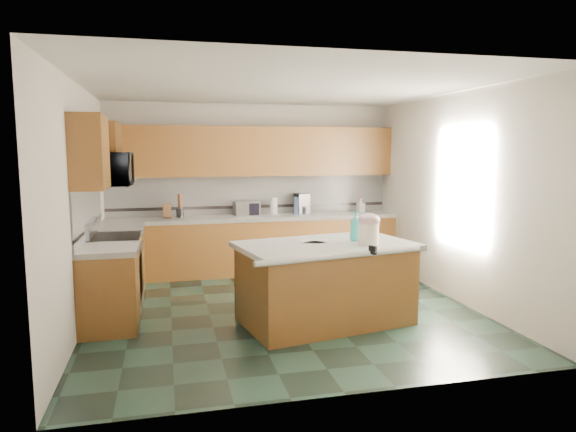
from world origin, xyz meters
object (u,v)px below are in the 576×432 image
object	(u,v)px
island_top	(326,246)
coffee_maker	(302,204)
soap_bottle_island	(356,226)
knife_block	(167,211)
toaster_oven	(247,209)
treat_jar	(369,234)
island_base	(325,285)

from	to	relation	value
island_top	coffee_maker	distance (m)	2.69
soap_bottle_island	coffee_maker	distance (m)	2.58
knife_block	toaster_oven	bearing A→B (deg)	-0.04
island_top	treat_jar	size ratio (longest dim) A/B	8.10
soap_bottle_island	toaster_oven	size ratio (longest dim) A/B	0.86
island_top	coffee_maker	bearing A→B (deg)	69.93
knife_block	coffee_maker	xyz separation A→B (m)	(2.15, 0.03, 0.06)
treat_jar	coffee_maker	world-z (taller)	coffee_maker
island_base	knife_block	distance (m)	3.19
island_top	treat_jar	world-z (taller)	treat_jar
soap_bottle_island	toaster_oven	bearing A→B (deg)	85.60
knife_block	toaster_oven	distance (m)	1.23
island_base	island_top	xyz separation A→B (m)	(0.00, 0.00, 0.46)
coffee_maker	island_top	bearing A→B (deg)	-110.64
toaster_oven	soap_bottle_island	bearing A→B (deg)	-75.82
treat_jar	coffee_maker	size ratio (longest dim) A/B	0.70
island_base	coffee_maker	distance (m)	2.76
treat_jar	toaster_oven	xyz separation A→B (m)	(-0.93, 2.79, -0.00)
treat_jar	toaster_oven	distance (m)	2.94
island_top	treat_jar	bearing A→B (deg)	-32.90
soap_bottle_island	knife_block	world-z (taller)	soap_bottle_island
coffee_maker	treat_jar	bearing A→B (deg)	-101.20
coffee_maker	knife_block	bearing A→B (deg)	169.31
knife_block	coffee_maker	distance (m)	2.15
soap_bottle_island	knife_block	distance (m)	3.31
treat_jar	soap_bottle_island	world-z (taller)	soap_bottle_island
toaster_oven	treat_jar	bearing A→B (deg)	-76.26
island_top	treat_jar	distance (m)	0.50
island_top	knife_block	size ratio (longest dim) A/B	8.90
treat_jar	soap_bottle_island	distance (m)	0.26
coffee_maker	toaster_oven	bearing A→B (deg)	170.38
island_base	toaster_oven	bearing A→B (deg)	89.72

